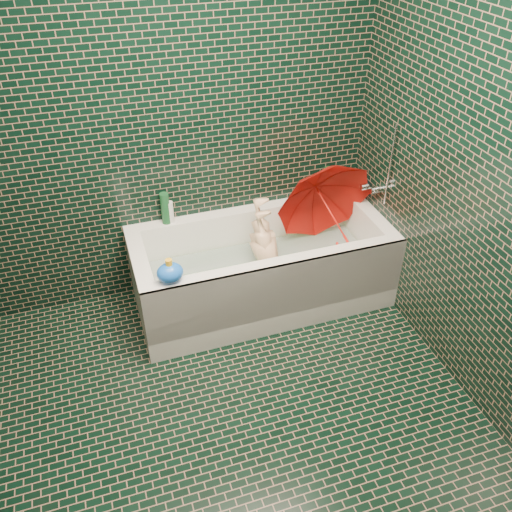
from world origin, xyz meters
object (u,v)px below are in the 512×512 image
object	(u,v)px
rubber_duck	(323,189)
bath_toy	(170,272)
umbrella	(331,214)
child	(269,262)
bathtub	(263,276)

from	to	relation	value
rubber_duck	bath_toy	distance (m)	1.41
bath_toy	umbrella	bearing A→B (deg)	14.34
umbrella	child	bearing A→B (deg)	-174.11
child	umbrella	size ratio (longest dim) A/B	1.36
rubber_duck	bath_toy	xyz separation A→B (m)	(-1.25, -0.65, 0.02)
bathtub	umbrella	distance (m)	0.63
child	bath_toy	size ratio (longest dim) A/B	5.69
child	umbrella	bearing A→B (deg)	110.02
umbrella	bath_toy	bearing A→B (deg)	-160.55
bath_toy	rubber_duck	bearing A→B (deg)	26.84
umbrella	rubber_duck	world-z (taller)	umbrella
child	bath_toy	world-z (taller)	bath_toy
child	bath_toy	xyz separation A→B (m)	(-0.71, -0.30, 0.31)
child	rubber_duck	distance (m)	0.70
rubber_duck	child	bearing A→B (deg)	-157.21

